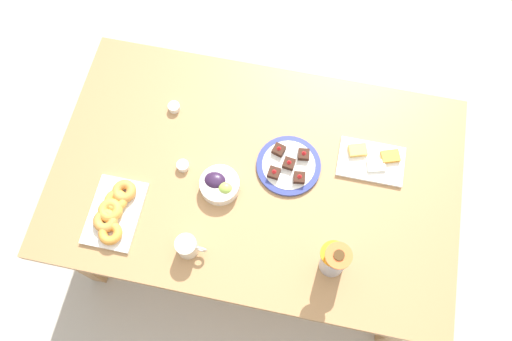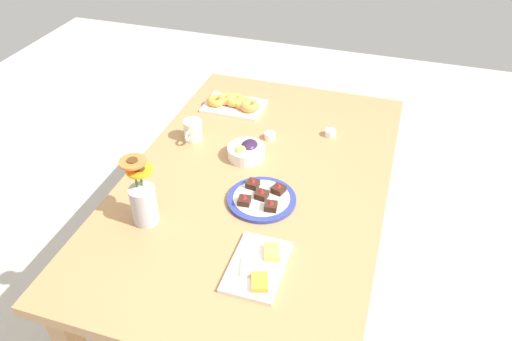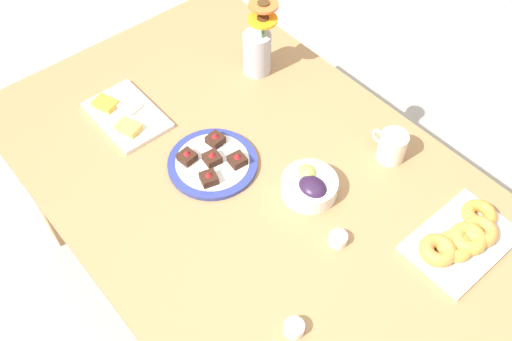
{
  "view_description": "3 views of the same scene",
  "coord_description": "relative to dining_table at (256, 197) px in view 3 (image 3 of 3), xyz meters",
  "views": [
    {
      "loc": [
        0.14,
        -0.7,
        2.57
      ],
      "look_at": [
        0.0,
        0.0,
        0.78
      ],
      "focal_mm": 35.0,
      "sensor_mm": 36.0,
      "label": 1
    },
    {
      "loc": [
        1.46,
        0.46,
        1.94
      ],
      "look_at": [
        0.0,
        0.0,
        0.78
      ],
      "focal_mm": 35.0,
      "sensor_mm": 36.0,
      "label": 2
    },
    {
      "loc": [
        -0.74,
        0.62,
        1.99
      ],
      "look_at": [
        0.0,
        0.0,
        0.78
      ],
      "focal_mm": 40.0,
      "sensor_mm": 36.0,
      "label": 3
    }
  ],
  "objects": [
    {
      "name": "ground_plane",
      "position": [
        0.0,
        0.0,
        -0.65
      ],
      "size": [
        6.0,
        6.0,
        0.0
      ],
      "primitive_type": "plane",
      "color": "#B7B2A8"
    },
    {
      "name": "dining_table",
      "position": [
        0.0,
        0.0,
        0.0
      ],
      "size": [
        1.6,
        1.0,
        0.74
      ],
      "color": "#A87A4C",
      "rests_on": "ground_plane"
    },
    {
      "name": "coffee_mug",
      "position": [
        -0.18,
        -0.34,
        0.13
      ],
      "size": [
        0.11,
        0.08,
        0.09
      ],
      "color": "silver",
      "rests_on": "dining_table"
    },
    {
      "name": "grape_bowl",
      "position": [
        -0.13,
        -0.08,
        0.12
      ],
      "size": [
        0.15,
        0.15,
        0.07
      ],
      "color": "white",
      "rests_on": "dining_table"
    },
    {
      "name": "cheese_platter",
      "position": [
        0.44,
        0.15,
        0.1
      ],
      "size": [
        0.26,
        0.17,
        0.03
      ],
      "color": "white",
      "rests_on": "dining_table"
    },
    {
      "name": "croissant_platter",
      "position": [
        -0.49,
        -0.27,
        0.11
      ],
      "size": [
        0.19,
        0.28,
        0.05
      ],
      "color": "white",
      "rests_on": "dining_table"
    },
    {
      "name": "jam_cup_honey",
      "position": [
        -0.29,
        -0.03,
        0.1
      ],
      "size": [
        0.05,
        0.05,
        0.03
      ],
      "color": "white",
      "rests_on": "dining_table"
    },
    {
      "name": "jam_cup_berry",
      "position": [
        -0.39,
        0.22,
        0.1
      ],
      "size": [
        0.05,
        0.05,
        0.03
      ],
      "color": "white",
      "rests_on": "dining_table"
    },
    {
      "name": "dessert_plate",
      "position": [
        0.12,
        0.06,
        0.1
      ],
      "size": [
        0.26,
        0.26,
        0.05
      ],
      "color": "navy",
      "rests_on": "dining_table"
    },
    {
      "name": "flower_vase",
      "position": [
        0.34,
        -0.3,
        0.17
      ],
      "size": [
        0.11,
        0.11,
        0.26
      ],
      "color": "#B2B2BC",
      "rests_on": "dining_table"
    }
  ]
}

